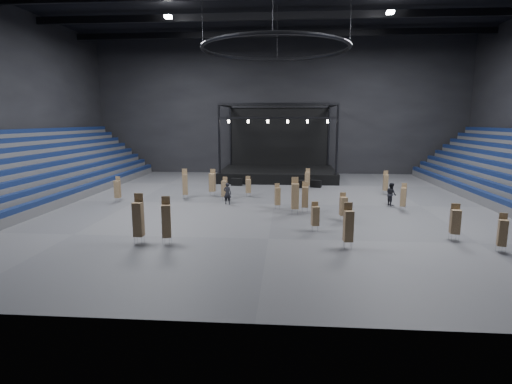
# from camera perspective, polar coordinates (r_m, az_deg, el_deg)

# --- Properties ---
(floor) EXTENTS (50.00, 50.00, 0.00)m
(floor) POSITION_cam_1_polar(r_m,az_deg,el_deg) (34.97, 2.59, -1.71)
(floor) COLOR #49494B
(floor) RESTS_ON ground
(wall_back) EXTENTS (50.00, 0.20, 18.00)m
(wall_back) POSITION_cam_1_polar(r_m,az_deg,el_deg) (55.24, 3.38, 12.02)
(wall_back) COLOR black
(wall_back) RESTS_ON ground
(wall_front) EXTENTS (50.00, 0.20, 18.00)m
(wall_front) POSITION_cam_1_polar(r_m,az_deg,el_deg) (13.37, -0.13, 17.95)
(wall_front) COLOR black
(wall_front) RESTS_ON ground
(bleachers_left) EXTENTS (7.20, 40.00, 6.40)m
(bleachers_left) POSITION_cam_1_polar(r_m,az_deg,el_deg) (42.13, -30.37, 1.32)
(bleachers_left) COLOR #4B4B4E
(bleachers_left) RESTS_ON floor
(stage) EXTENTS (14.00, 10.00, 9.20)m
(stage) POSITION_cam_1_polar(r_m,az_deg,el_deg) (50.78, 3.19, 3.66)
(stage) COLOR black
(stage) RESTS_ON floor
(truss_ring) EXTENTS (12.30, 12.30, 5.15)m
(truss_ring) POSITION_cam_1_polar(r_m,az_deg,el_deg) (34.71, 2.77, 19.79)
(truss_ring) COLOR black
(truss_ring) RESTS_ON ceiling
(flight_case_left) EXTENTS (1.27, 0.73, 0.81)m
(flight_case_left) POSITION_cam_1_polar(r_m,az_deg,el_deg) (44.81, -2.77, 1.44)
(flight_case_left) COLOR black
(flight_case_left) RESTS_ON floor
(flight_case_mid) EXTENTS (1.26, 0.69, 0.82)m
(flight_case_mid) POSITION_cam_1_polar(r_m,az_deg,el_deg) (43.59, 6.57, 1.15)
(flight_case_mid) COLOR black
(flight_case_mid) RESTS_ON floor
(flight_case_right) EXTENTS (1.30, 0.94, 0.78)m
(flight_case_right) POSITION_cam_1_polar(r_m,az_deg,el_deg) (44.04, 8.55, 1.17)
(flight_case_right) COLOR black
(flight_case_right) RESTS_ON floor
(chair_stack_0) EXTENTS (0.53, 0.53, 2.44)m
(chair_stack_0) POSITION_cam_1_polar(r_m,az_deg,el_deg) (31.77, 7.02, -0.64)
(chair_stack_0) COLOR silver
(chair_stack_0) RESTS_ON floor
(chair_stack_1) EXTENTS (0.53, 0.53, 2.19)m
(chair_stack_1) POSITION_cam_1_polar(r_m,az_deg,el_deg) (25.93, 31.75, -4.89)
(chair_stack_1) COLOR silver
(chair_stack_1) RESTS_ON floor
(chair_stack_2) EXTENTS (0.59, 0.59, 2.80)m
(chair_stack_2) POSITION_cam_1_polar(r_m,az_deg,el_deg) (37.57, -10.11, 1.17)
(chair_stack_2) COLOR silver
(chair_stack_2) RESTS_ON floor
(chair_stack_3) EXTENTS (0.56, 0.56, 2.23)m
(chair_stack_3) POSITION_cam_1_polar(r_m,az_deg,el_deg) (34.31, 20.30, -0.62)
(chair_stack_3) COLOR silver
(chair_stack_3) RESTS_ON floor
(chair_stack_4) EXTENTS (0.50, 0.50, 2.28)m
(chair_stack_4) POSITION_cam_1_polar(r_m,az_deg,el_deg) (37.71, -19.18, 0.43)
(chair_stack_4) COLOR silver
(chair_stack_4) RESTS_ON floor
(chair_stack_5) EXTENTS (0.60, 0.60, 2.60)m
(chair_stack_5) POSITION_cam_1_polar(r_m,az_deg,el_deg) (38.72, -6.26, 1.43)
(chair_stack_5) COLOR silver
(chair_stack_5) RESTS_ON floor
(chair_stack_6) EXTENTS (0.57, 0.57, 2.07)m
(chair_stack_6) POSITION_cam_1_polar(r_m,az_deg,el_deg) (29.61, 12.39, -1.94)
(chair_stack_6) COLOR silver
(chair_stack_6) RESTS_ON floor
(chair_stack_7) EXTENTS (0.63, 0.63, 2.84)m
(chair_stack_7) POSITION_cam_1_polar(r_m,az_deg,el_deg) (23.98, -12.69, -3.94)
(chair_stack_7) COLOR silver
(chair_stack_7) RESTS_ON floor
(chair_stack_8) EXTENTS (0.47, 0.47, 2.33)m
(chair_stack_8) POSITION_cam_1_polar(r_m,az_deg,el_deg) (41.37, 18.03, 1.33)
(chair_stack_8) COLOR silver
(chair_stack_8) RESTS_ON floor
(chair_stack_9) EXTENTS (0.51, 0.51, 2.12)m
(chair_stack_9) POSITION_cam_1_polar(r_m,az_deg,el_deg) (32.78, 3.09, -0.55)
(chair_stack_9) COLOR silver
(chair_stack_9) RESTS_ON floor
(chair_stack_10) EXTENTS (0.56, 0.56, 1.96)m
(chair_stack_10) POSITION_cam_1_polar(r_m,az_deg,el_deg) (38.17, -1.12, 0.91)
(chair_stack_10) COLOR silver
(chair_stack_10) RESTS_ON floor
(chair_stack_11) EXTENTS (0.54, 0.54, 1.96)m
(chair_stack_11) POSITION_cam_1_polar(r_m,az_deg,el_deg) (26.50, 8.46, -3.34)
(chair_stack_11) COLOR silver
(chair_stack_11) RESTS_ON floor
(chair_stack_12) EXTENTS (0.57, 0.57, 2.20)m
(chair_stack_12) POSITION_cam_1_polar(r_m,az_deg,el_deg) (42.70, 7.35, 1.96)
(chair_stack_12) COLOR silver
(chair_stack_12) RESTS_ON floor
(chair_stack_13) EXTENTS (0.54, 0.54, 2.99)m
(chair_stack_13) POSITION_cam_1_polar(r_m,az_deg,el_deg) (24.51, -16.46, -3.63)
(chair_stack_13) COLOR silver
(chair_stack_13) RESTS_ON floor
(chair_stack_14) EXTENTS (0.55, 0.55, 2.16)m
(chair_stack_14) POSITION_cam_1_polar(r_m,az_deg,el_deg) (36.37, -4.54, 0.54)
(chair_stack_14) COLOR silver
(chair_stack_14) RESTS_ON floor
(chair_stack_15) EXTENTS (0.61, 0.61, 2.26)m
(chair_stack_15) POSITION_cam_1_polar(r_m,az_deg,el_deg) (26.99, 26.58, -3.72)
(chair_stack_15) COLOR silver
(chair_stack_15) RESTS_ON floor
(chair_stack_16) EXTENTS (0.60, 0.60, 2.90)m
(chair_stack_16) POSITION_cam_1_polar(r_m,az_deg,el_deg) (30.93, 5.60, -0.51)
(chair_stack_16) COLOR silver
(chair_stack_16) RESTS_ON floor
(chair_stack_17) EXTENTS (0.56, 0.56, 2.64)m
(chair_stack_17) POSITION_cam_1_polar(r_m,az_deg,el_deg) (23.24, 13.06, -4.64)
(chair_stack_17) COLOR silver
(chair_stack_17) RESTS_ON floor
(man_center) EXTENTS (0.77, 0.59, 1.90)m
(man_center) POSITION_cam_1_polar(r_m,az_deg,el_deg) (34.73, -4.11, -0.21)
(man_center) COLOR black
(man_center) RESTS_ON floor
(crew_member) EXTENTS (0.97, 1.11, 1.96)m
(crew_member) POSITION_cam_1_polar(r_m,az_deg,el_deg) (36.16, 18.75, -0.27)
(crew_member) COLOR black
(crew_member) RESTS_ON floor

